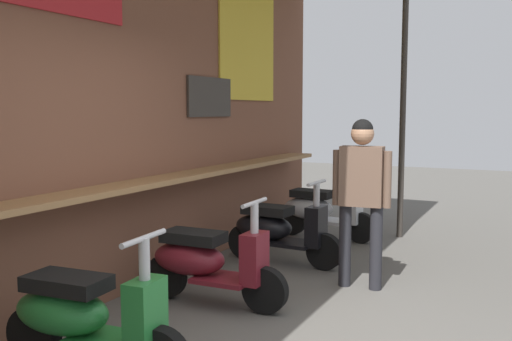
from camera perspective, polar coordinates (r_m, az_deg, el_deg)
name	(u,v)px	position (r m, az deg, el deg)	size (l,w,h in m)	color
market_stall_facade	(67,63)	(4.89, -18.47, 10.26)	(10.14, 2.12, 3.89)	brown
scooter_green	(83,316)	(3.97, -17.04, -13.87)	(0.50, 1.40, 0.97)	#237533
scooter_maroon	(205,261)	(5.12, -5.12, -9.09)	(0.46, 1.40, 0.97)	maroon
scooter_black	(277,229)	(6.44, 2.10, -5.93)	(0.46, 1.40, 0.97)	black
scooter_silver	(320,210)	(7.73, 6.46, -3.95)	(0.47, 1.40, 0.97)	#B2B5BA
shopper_browsing	(361,185)	(5.54, 10.57, -1.46)	(0.24, 0.56, 1.65)	#232328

